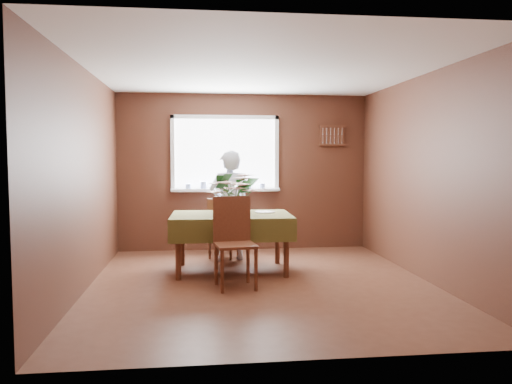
{
  "coord_description": "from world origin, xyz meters",
  "views": [
    {
      "loc": [
        -0.74,
        -5.76,
        1.49
      ],
      "look_at": [
        0.0,
        0.55,
        1.05
      ],
      "focal_mm": 35.0,
      "sensor_mm": 36.0,
      "label": 1
    }
  ],
  "objects": [
    {
      "name": "wall_front",
      "position": [
        0.0,
        -2.25,
        1.25
      ],
      "size": [
        4.0,
        0.0,
        4.0
      ],
      "primitive_type": "plane",
      "rotation": [
        -1.57,
        0.0,
        0.0
      ],
      "color": "brown",
      "rests_on": "floor"
    },
    {
      "name": "chair_far",
      "position": [
        -0.39,
        1.53,
        0.49
      ],
      "size": [
        0.5,
        0.5,
        0.89
      ],
      "rotation": [
        0.0,
        0.0,
        2.74
      ],
      "color": "brown",
      "rests_on": "floor"
    },
    {
      "name": "flower_bouquet",
      "position": [
        -0.29,
        0.46,
        1.09
      ],
      "size": [
        0.61,
        0.61,
        0.52
      ],
      "rotation": [
        0.0,
        0.0,
        -0.02
      ],
      "color": "white",
      "rests_on": "dining_table"
    },
    {
      "name": "table_knife",
      "position": [
        -0.17,
        0.48,
        0.76
      ],
      "size": [
        0.08,
        0.21,
        0.0
      ],
      "primitive_type": "cube",
      "rotation": [
        0.0,
        0.0,
        0.27
      ],
      "color": "silver",
      "rests_on": "dining_table"
    },
    {
      "name": "wall_left",
      "position": [
        -2.0,
        0.0,
        1.25
      ],
      "size": [
        0.0,
        4.5,
        4.5
      ],
      "primitive_type": "plane",
      "rotation": [
        1.57,
        0.0,
        1.57
      ],
      "color": "brown",
      "rests_on": "floor"
    },
    {
      "name": "wall_right",
      "position": [
        2.0,
        0.0,
        1.25
      ],
      "size": [
        0.0,
        4.5,
        4.5
      ],
      "primitive_type": "plane",
      "rotation": [
        1.57,
        0.0,
        -1.57
      ],
      "color": "brown",
      "rests_on": "floor"
    },
    {
      "name": "chair_near",
      "position": [
        -0.33,
        -0.06,
        0.56
      ],
      "size": [
        0.5,
        0.5,
        1.04
      ],
      "rotation": [
        0.0,
        0.0,
        0.14
      ],
      "color": "brown",
      "rests_on": "floor"
    },
    {
      "name": "side_plate",
      "position": [
        0.15,
        0.83,
        0.76
      ],
      "size": [
        0.3,
        0.3,
        0.01
      ],
      "primitive_type": "cylinder",
      "rotation": [
        0.0,
        0.0,
        -0.14
      ],
      "color": "white",
      "rests_on": "dining_table"
    },
    {
      "name": "ceiling",
      "position": [
        0.0,
        0.0,
        2.5
      ],
      "size": [
        4.5,
        4.5,
        0.0
      ],
      "primitive_type": "plane",
      "rotation": [
        3.14,
        0.0,
        0.0
      ],
      "color": "white",
      "rests_on": "wall_back"
    },
    {
      "name": "window_assembly",
      "position": [
        -0.3,
        2.2,
        1.35
      ],
      "size": [
        1.72,
        0.2,
        1.22
      ],
      "color": "white",
      "rests_on": "wall_back"
    },
    {
      "name": "dining_table",
      "position": [
        -0.31,
        0.69,
        0.66
      ],
      "size": [
        1.58,
        1.1,
        0.76
      ],
      "rotation": [
        0.0,
        0.0,
        -0.03
      ],
      "color": "brown",
      "rests_on": "floor"
    },
    {
      "name": "seated_woman",
      "position": [
        -0.29,
        1.41,
        0.79
      ],
      "size": [
        0.64,
        0.49,
        1.59
      ],
      "primitive_type": "imported",
      "rotation": [
        0.0,
        0.0,
        3.34
      ],
      "color": "white",
      "rests_on": "floor"
    },
    {
      "name": "floor",
      "position": [
        0.0,
        0.0,
        0.0
      ],
      "size": [
        4.5,
        4.5,
        0.0
      ],
      "primitive_type": "plane",
      "color": "#50291B",
      "rests_on": "ground"
    },
    {
      "name": "spoon_rack",
      "position": [
        1.45,
        2.22,
        1.85
      ],
      "size": [
        0.44,
        0.05,
        0.33
      ],
      "color": "brown",
      "rests_on": "wall_back"
    },
    {
      "name": "wall_back",
      "position": [
        0.0,
        2.25,
        1.25
      ],
      "size": [
        4.0,
        0.0,
        4.0
      ],
      "primitive_type": "plane",
      "rotation": [
        1.57,
        0.0,
        0.0
      ],
      "color": "brown",
      "rests_on": "floor"
    }
  ]
}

